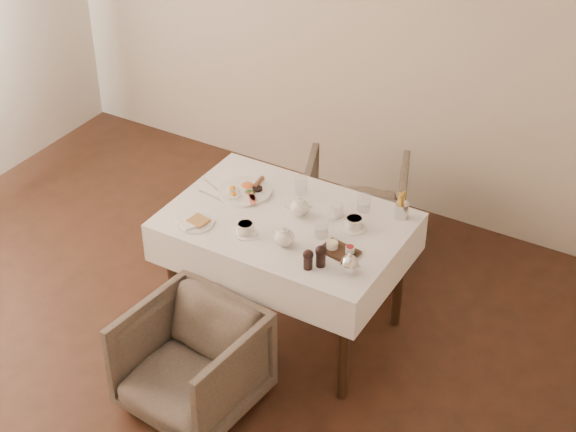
{
  "coord_description": "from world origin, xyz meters",
  "views": [
    {
      "loc": [
        2.39,
        -2.37,
        3.46
      ],
      "look_at": [
        0.46,
        0.93,
        0.82
      ],
      "focal_mm": 55.0,
      "sensor_mm": 36.0,
      "label": 1
    }
  ],
  "objects_px": {
    "armchair_far": "(355,208)",
    "teapot_centre": "(299,206)",
    "table": "(286,237)",
    "breakfast_plate": "(246,190)",
    "armchair_near": "(192,363)"
  },
  "relations": [
    {
      "from": "breakfast_plate",
      "to": "teapot_centre",
      "type": "distance_m",
      "value": 0.38
    },
    {
      "from": "armchair_near",
      "to": "breakfast_plate",
      "type": "height_order",
      "value": "breakfast_plate"
    },
    {
      "from": "table",
      "to": "teapot_centre",
      "type": "relative_size",
      "value": 8.64
    },
    {
      "from": "armchair_near",
      "to": "armchair_far",
      "type": "relative_size",
      "value": 0.97
    },
    {
      "from": "armchair_far",
      "to": "teapot_centre",
      "type": "distance_m",
      "value": 0.98
    },
    {
      "from": "table",
      "to": "teapot_centre",
      "type": "bearing_deg",
      "value": 58.09
    },
    {
      "from": "teapot_centre",
      "to": "armchair_near",
      "type": "bearing_deg",
      "value": -120.6
    },
    {
      "from": "armchair_near",
      "to": "breakfast_plate",
      "type": "relative_size",
      "value": 2.09
    },
    {
      "from": "breakfast_plate",
      "to": "armchair_near",
      "type": "bearing_deg",
      "value": -57.32
    },
    {
      "from": "table",
      "to": "armchair_far",
      "type": "relative_size",
      "value": 1.95
    },
    {
      "from": "teapot_centre",
      "to": "breakfast_plate",
      "type": "bearing_deg",
      "value": 151.88
    },
    {
      "from": "armchair_far",
      "to": "teapot_centre",
      "type": "relative_size",
      "value": 4.44
    },
    {
      "from": "armchair_near",
      "to": "teapot_centre",
      "type": "distance_m",
      "value": 1.0
    },
    {
      "from": "armchair_near",
      "to": "breakfast_plate",
      "type": "xyz_separation_m",
      "value": [
        -0.23,
        0.89,
        0.47
      ]
    },
    {
      "from": "breakfast_plate",
      "to": "table",
      "type": "bearing_deg",
      "value": -0.95
    }
  ]
}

